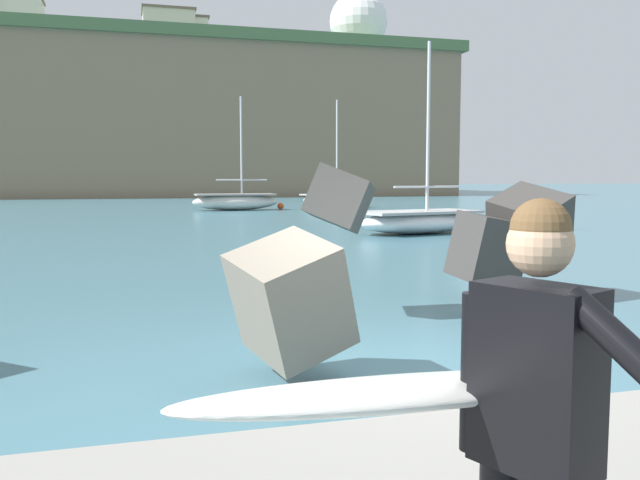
{
  "coord_description": "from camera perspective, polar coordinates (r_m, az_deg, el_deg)",
  "views": [
    {
      "loc": [
        -2.68,
        -6.48,
        2.08
      ],
      "look_at": [
        -0.73,
        0.5,
        1.4
      ],
      "focal_mm": 37.37,
      "sensor_mm": 36.0,
      "label": 1
    }
  ],
  "objects": [
    {
      "name": "ground_plane",
      "position": [
        7.31,
        6.69,
        -11.2
      ],
      "size": [
        400.0,
        400.0,
        0.0
      ],
      "primitive_type": "plane",
      "color": "#42707F"
    },
    {
      "name": "boat_near_left",
      "position": [
        25.21,
        8.46,
        1.67
      ],
      "size": [
        5.41,
        3.25,
        7.09
      ],
      "color": "white",
      "rests_on": "ground"
    },
    {
      "name": "station_building_central",
      "position": [
        91.15,
        -12.83,
        16.88
      ],
      "size": [
        6.66,
        5.36,
        5.73
      ],
      "color": "beige",
      "rests_on": "headland_bluff"
    },
    {
      "name": "surfer_with_board",
      "position": [
        2.36,
        15.21,
        -14.64
      ],
      "size": [
        2.07,
        1.45,
        1.78
      ],
      "color": "black",
      "rests_on": "walkway_path"
    },
    {
      "name": "radar_dome",
      "position": [
        99.69,
        3.32,
        17.77
      ],
      "size": [
        8.26,
        8.26,
        10.75
      ],
      "color": "silver",
      "rests_on": "headland_bluff"
    },
    {
      "name": "breakwater_jetty",
      "position": [
        10.04,
        12.32,
        0.15
      ],
      "size": [
        29.72,
        6.94,
        2.71
      ],
      "color": "#4C4944",
      "rests_on": "ground"
    },
    {
      "name": "boat_mid_left",
      "position": [
        43.18,
        -7.25,
        3.33
      ],
      "size": [
        5.56,
        1.99,
        7.25
      ],
      "color": "beige",
      "rests_on": "ground"
    },
    {
      "name": "station_building_annex",
      "position": [
        92.74,
        -12.12,
        16.56
      ],
      "size": [
        8.02,
        4.48,
        5.33
      ],
      "color": "silver",
      "rests_on": "headland_bluff"
    },
    {
      "name": "mooring_buoy_inner",
      "position": [
        24.13,
        16.15,
        0.72
      ],
      "size": [
        0.44,
        0.44,
        0.44
      ],
      "color": "yellow",
      "rests_on": "ground"
    },
    {
      "name": "mooring_buoy_middle",
      "position": [
        44.08,
        -3.4,
        2.92
      ],
      "size": [
        0.44,
        0.44,
        0.44
      ],
      "color": "#E54C1E",
      "rests_on": "ground"
    },
    {
      "name": "headland_bluff",
      "position": [
        91.76,
        -15.87,
        9.36
      ],
      "size": [
        74.39,
        43.61,
        17.63
      ],
      "color": "#847056",
      "rests_on": "ground"
    },
    {
      "name": "station_building_west",
      "position": [
        89.05,
        -24.22,
        16.77
      ],
      "size": [
        4.83,
        6.14,
        5.57
      ],
      "color": "silver",
      "rests_on": "headland_bluff"
    },
    {
      "name": "boat_near_centre",
      "position": [
        47.38,
        1.07,
        3.46
      ],
      "size": [
        4.27,
        5.78,
        7.5
      ],
      "color": "white",
      "rests_on": "ground"
    }
  ]
}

